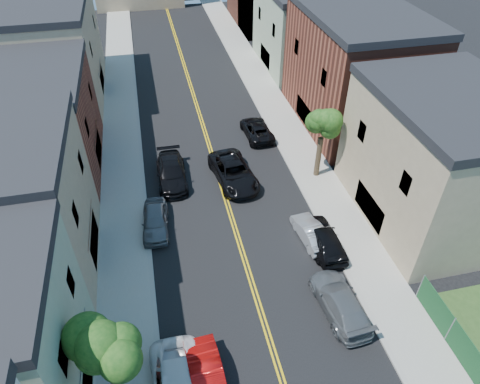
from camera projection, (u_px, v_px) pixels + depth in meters
sidewalk_left at (120, 135)px, 40.67m from camera, size 3.20×100.00×0.15m
sidewalk_right at (281, 116)px, 43.37m from camera, size 3.20×100.00×0.15m
curb_left at (139, 133)px, 40.97m from camera, size 0.30×100.00×0.15m
curb_right at (264, 118)px, 43.07m from camera, size 0.30×100.00×0.15m
bldg_left_tan_near at (5, 215)px, 25.53m from camera, size 9.00×10.00×9.00m
bldg_left_brick at (33, 128)px, 34.13m from camera, size 9.00×12.00×8.00m
bldg_left_tan_far at (50, 52)px, 44.19m from camera, size 9.00×16.00×9.50m
bldg_right_tan at (438, 163)px, 29.56m from camera, size 9.00×12.00×9.00m
bldg_right_brick at (354, 72)px, 39.78m from camera, size 9.00×14.00×10.00m
bldg_right_palegrn at (303, 30)px, 50.79m from camera, size 9.00×12.00×8.50m
tree_left_mid at (99, 336)px, 16.97m from camera, size 5.20×5.20×9.29m
tree_right_far at (325, 114)px, 32.24m from camera, size 4.40×4.40×8.03m
red_sedan at (208, 381)px, 21.53m from camera, size 1.95×4.85×1.57m
grey_car_left at (155, 220)px, 30.57m from camera, size 2.13×4.63×1.54m
black_car_left at (172, 173)px, 34.86m from camera, size 2.40×5.68×1.63m
grey_car_right at (340, 302)px, 25.21m from camera, size 2.45×5.43×1.54m
black_car_right at (324, 238)px, 29.13m from camera, size 1.95×4.84×1.65m
silver_car_right at (311, 232)px, 29.80m from camera, size 1.80×4.19×1.34m
dark_car_right_far at (257, 129)px, 40.26m from camera, size 2.54×5.08×1.38m
black_suv_lane at (234, 172)px, 34.82m from camera, size 3.58×6.46×1.71m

